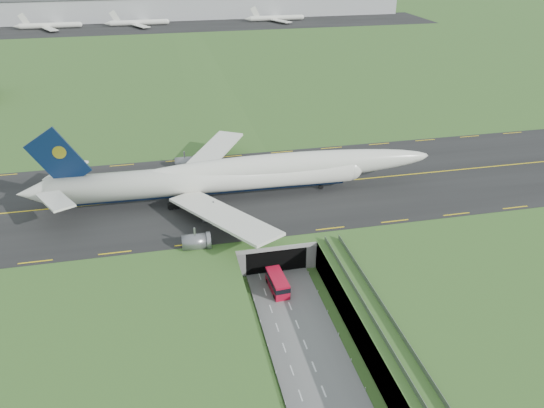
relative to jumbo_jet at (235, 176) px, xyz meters
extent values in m
plane|color=#355B24|center=(4.36, -30.29, -11.29)|extent=(900.00, 900.00, 0.00)
cube|color=gray|center=(4.36, -30.29, -8.29)|extent=(800.00, 800.00, 6.00)
cube|color=slate|center=(4.36, -37.79, -11.19)|extent=(12.00, 75.00, 0.20)
cube|color=black|center=(4.36, 2.71, -5.20)|extent=(800.00, 44.00, 0.18)
cube|color=gray|center=(4.36, -11.29, -5.79)|extent=(16.00, 22.00, 1.00)
cube|color=gray|center=(-2.64, -11.29, -8.29)|extent=(2.00, 22.00, 6.00)
cube|color=gray|center=(11.36, -11.29, -8.29)|extent=(2.00, 22.00, 6.00)
cube|color=black|center=(4.36, -16.29, -8.79)|extent=(12.00, 12.00, 5.00)
cube|color=#A8A8A3|center=(4.36, -22.34, -5.69)|extent=(17.00, 0.50, 0.80)
cube|color=#A8A8A3|center=(15.36, -48.79, -5.49)|extent=(3.00, 53.00, 0.50)
cube|color=gray|center=(13.96, -48.79, -4.74)|extent=(0.06, 53.00, 1.00)
cube|color=gray|center=(16.76, -48.79, -4.74)|extent=(0.06, 53.00, 1.00)
cylinder|color=#A8A8A3|center=(15.36, -58.29, -8.49)|extent=(0.90, 0.90, 5.60)
cylinder|color=#A8A8A3|center=(15.36, -46.29, -8.49)|extent=(0.90, 0.90, 5.60)
cylinder|color=#A8A8A3|center=(15.36, -34.29, -8.49)|extent=(0.90, 0.90, 5.60)
cylinder|color=silver|center=(-6.44, 0.14, -0.27)|extent=(65.95, 7.61, 6.20)
sphere|color=silver|center=(26.47, -0.57, -0.27)|extent=(6.20, 6.20, 6.07)
cone|color=silver|center=(-42.25, 0.91, -0.27)|extent=(6.90, 6.03, 5.89)
ellipsoid|color=silver|center=(11.33, -0.24, 1.13)|extent=(69.08, 7.18, 6.51)
ellipsoid|color=black|center=(25.50, -0.55, 0.51)|extent=(4.39, 2.80, 2.17)
cylinder|color=black|center=(-6.44, 0.14, -2.68)|extent=(62.58, 3.94, 2.60)
cube|color=silver|center=(-4.17, 15.58, -1.24)|extent=(20.84, 28.32, 2.61)
cube|color=silver|center=(-36.28, 8.04, 1.18)|extent=(9.01, 11.43, 0.99)
cube|color=silver|center=(-4.83, -15.39, -1.24)|extent=(19.90, 28.69, 2.61)
cube|color=silver|center=(-36.60, -6.48, 1.18)|extent=(8.69, 11.48, 0.99)
cube|color=black|center=(-35.96, 0.77, 6.99)|extent=(12.32, 0.84, 13.70)
cylinder|color=gold|center=(-35.47, 0.76, 8.45)|extent=(2.72, 0.74, 2.71)
cylinder|color=slate|center=(-5.54, 9.32, -4.24)|extent=(5.10, 3.30, 3.19)
cylinder|color=slate|center=(-9.89, 19.58, -4.24)|extent=(5.10, 3.30, 3.19)
cylinder|color=slate|center=(-5.93, -9.07, -4.24)|extent=(5.10, 3.30, 3.19)
cylinder|color=slate|center=(-10.72, -19.14, -4.24)|extent=(5.10, 3.30, 3.19)
cylinder|color=black|center=(19.89, -0.43, -4.58)|extent=(1.08, 0.51, 1.06)
cube|color=black|center=(-10.79, 0.23, -4.43)|extent=(5.95, 6.90, 1.36)
cube|color=#B70C27|center=(3.28, -27.98, -9.63)|extent=(3.16, 7.42, 2.91)
cube|color=black|center=(3.28, -27.98, -9.05)|extent=(3.22, 7.52, 0.97)
cube|color=black|center=(3.28, -27.98, -10.85)|extent=(2.93, 6.93, 0.48)
cylinder|color=black|center=(2.17, -30.47, -10.75)|extent=(0.39, 0.89, 0.87)
cylinder|color=black|center=(1.87, -25.64, -10.75)|extent=(0.39, 0.89, 0.87)
cylinder|color=black|center=(4.68, -30.32, -10.75)|extent=(0.39, 0.89, 0.87)
cylinder|color=black|center=(4.39, -25.48, -10.75)|extent=(0.39, 0.89, 0.87)
cube|color=#B2B2B2|center=(4.36, 269.71, 2.21)|extent=(300.00, 22.00, 15.00)
cube|color=black|center=(4.36, 239.71, -5.15)|extent=(320.00, 50.00, 0.08)
cylinder|color=silver|center=(-73.75, 244.71, -3.11)|extent=(34.00, 3.20, 3.20)
cylinder|color=silver|center=(-21.84, 244.71, -3.11)|extent=(34.00, 3.20, 3.20)
cylinder|color=silver|center=(65.08, 244.71, -3.11)|extent=(34.00, 3.20, 3.20)
ellipsoid|color=#4E5E5C|center=(124.36, 399.71, -15.29)|extent=(260.00, 91.00, 44.00)
camera|label=1|loc=(-14.91, -105.91, 48.64)|focal=35.00mm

